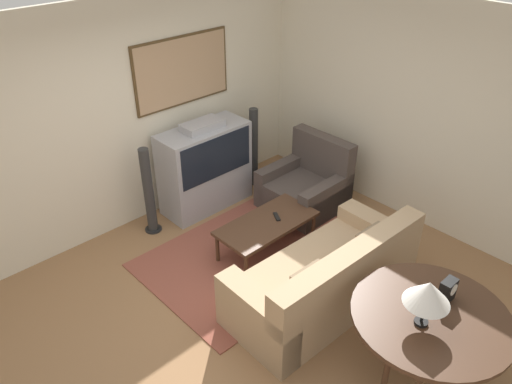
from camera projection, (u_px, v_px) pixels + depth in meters
The scene contains 14 objects.
ground_plane at pixel (246, 305), 5.08m from camera, with size 12.00×12.00×0.00m, color #8E6642.
wall_back at pixel (121, 120), 5.69m from camera, with size 12.00×0.10×2.70m.
wall_right at pixel (409, 112), 5.90m from camera, with size 0.06×12.00×2.70m.
area_rug at pixel (256, 252), 5.80m from camera, with size 2.51×1.72×0.01m.
tv at pixel (205, 167), 6.38m from camera, with size 1.18×0.51×1.19m.
couch at pixel (325, 280), 4.94m from camera, with size 2.00×0.97×0.86m.
armchair at pixel (306, 187), 6.51m from camera, with size 0.91×0.93×0.92m.
coffee_table at pixel (267, 225), 5.65m from camera, with size 1.18×0.57×0.41m.
console_table at pixel (431, 320), 4.00m from camera, with size 1.28×1.28×0.73m.
table_lamp at pixel (428, 293), 3.73m from camera, with size 0.36×0.36×0.42m.
mantel_clock at pixel (448, 290), 4.07m from camera, with size 0.15×0.10×0.20m.
remote at pixel (277, 217), 5.70m from camera, with size 0.11×0.16×0.02m.
speaker_tower_left at pixel (149, 193), 5.90m from camera, with size 0.20×0.20×1.12m.
speaker_tower_right at pixel (254, 149), 6.90m from camera, with size 0.20×0.20×1.12m.
Camera 1 is at (-2.47, -2.76, 3.66)m, focal length 35.00 mm.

